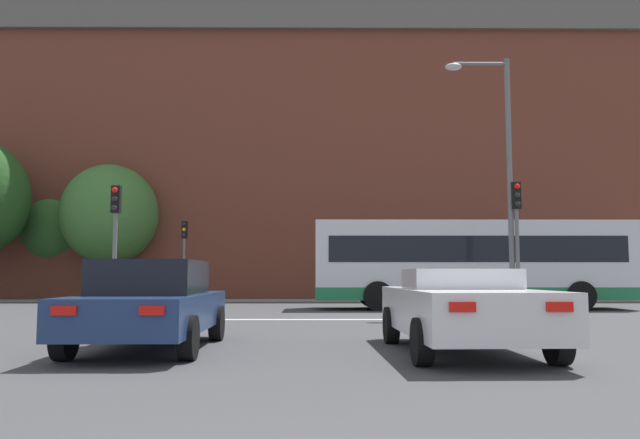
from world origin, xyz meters
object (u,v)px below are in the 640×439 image
at_px(car_saloon_left, 151,304).
at_px(traffic_light_far_right, 431,246).
at_px(traffic_light_far_left, 184,247).
at_px(traffic_light_near_left, 115,228).
at_px(pedestrian_waiting, 534,280).
at_px(street_lamp_junction, 499,159).
at_px(pedestrian_walking_east, 395,281).
at_px(traffic_light_near_right, 517,225).
at_px(bus_crossing_lead, 470,262).
at_px(car_roadster_right, 462,308).

distance_m(car_saloon_left, traffic_light_far_right, 20.68).
relative_size(car_saloon_left, traffic_light_far_right, 1.16).
xyz_separation_m(car_saloon_left, traffic_light_far_left, (-3.44, 18.72, 1.78)).
xyz_separation_m(traffic_light_near_left, pedestrian_waiting, (16.22, 11.85, -1.59)).
xyz_separation_m(traffic_light_far_right, street_lamp_junction, (0.10, -10.70, 2.12)).
height_order(traffic_light_far_left, street_lamp_junction, street_lamp_junction).
xyz_separation_m(car_saloon_left, traffic_light_near_left, (-3.11, 7.71, 1.84)).
bearing_deg(pedestrian_walking_east, traffic_light_near_right, -38.68).
xyz_separation_m(bus_crossing_lead, street_lamp_junction, (-0.01, -3.86, 3.03)).
bearing_deg(bus_crossing_lead, pedestrian_walking_east, 14.29).
height_order(traffic_light_far_right, pedestrian_walking_east, traffic_light_far_right).
distance_m(traffic_light_near_left, traffic_light_near_right, 11.77).
distance_m(pedestrian_waiting, pedestrian_walking_east, 6.71).
height_order(car_saloon_left, traffic_light_far_left, traffic_light_far_left).
bearing_deg(street_lamp_junction, car_saloon_left, -134.93).
height_order(traffic_light_near_left, street_lamp_junction, street_lamp_junction).
relative_size(traffic_light_near_left, street_lamp_junction, 0.49).
relative_size(bus_crossing_lead, traffic_light_near_right, 2.80).
height_order(car_roadster_right, traffic_light_far_right, traffic_light_far_right).
distance_m(car_saloon_left, traffic_light_near_left, 8.51).
bearing_deg(traffic_light_far_right, pedestrian_waiting, 7.14).
distance_m(traffic_light_far_right, traffic_light_far_left, 11.55).
xyz_separation_m(bus_crossing_lead, pedestrian_walking_east, (-1.81, 7.10, -0.71)).
bearing_deg(traffic_light_far_right, bus_crossing_lead, -89.11).
bearing_deg(traffic_light_far_right, pedestrian_walking_east, 171.34).
xyz_separation_m(bus_crossing_lead, traffic_light_near_right, (0.44, -3.96, 1.02)).
bearing_deg(pedestrian_waiting, traffic_light_near_left, -91.84).
xyz_separation_m(traffic_light_far_right, pedestrian_walking_east, (-1.70, 0.26, -1.63)).
bearing_deg(traffic_light_far_right, traffic_light_near_left, -135.00).
height_order(traffic_light_near_left, pedestrian_waiting, traffic_light_near_left).
bearing_deg(traffic_light_near_left, traffic_light_far_right, 45.00).
relative_size(traffic_light_far_right, pedestrian_walking_east, 2.34).
bearing_deg(traffic_light_near_left, traffic_light_near_right, 2.03).
bearing_deg(car_saloon_left, car_roadster_right, -5.92).
xyz_separation_m(car_saloon_left, traffic_light_near_right, (8.65, 8.12, 1.94)).
bearing_deg(street_lamp_junction, pedestrian_waiting, 66.61).
bearing_deg(traffic_light_far_left, traffic_light_near_left, -88.29).
xyz_separation_m(traffic_light_far_right, pedestrian_waiting, (5.00, 0.63, -1.59)).
relative_size(bus_crossing_lead, traffic_light_far_left, 2.99).
xyz_separation_m(bus_crossing_lead, traffic_light_far_right, (-0.11, 6.84, 0.91)).
xyz_separation_m(traffic_light_near_left, traffic_light_near_right, (11.77, 0.42, 0.11)).
distance_m(traffic_light_near_left, street_lamp_junction, 11.53).
relative_size(traffic_light_near_right, pedestrian_waiting, 2.37).
distance_m(street_lamp_junction, pedestrian_walking_east, 11.72).
relative_size(traffic_light_near_right, traffic_light_far_right, 1.04).
bearing_deg(car_roadster_right, bus_crossing_lead, 73.89).
relative_size(bus_crossing_lead, pedestrian_walking_east, 6.84).
distance_m(bus_crossing_lead, street_lamp_junction, 4.91).
bearing_deg(pedestrian_walking_east, traffic_light_near_left, -89.82).
height_order(car_saloon_left, pedestrian_waiting, pedestrian_waiting).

